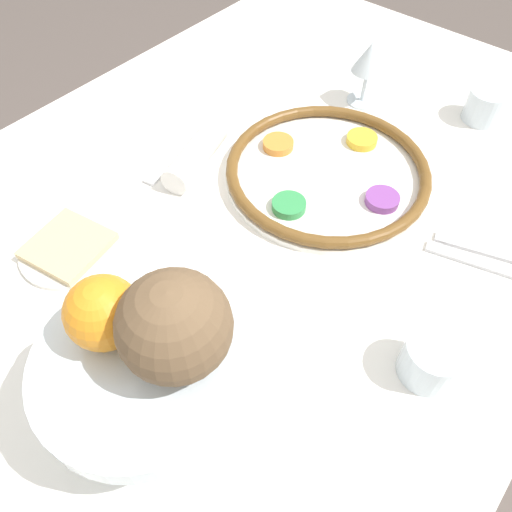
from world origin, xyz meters
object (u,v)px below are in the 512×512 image
at_px(seder_plate, 327,171).
at_px(cup_near, 486,105).
at_px(wine_glass, 370,60).
at_px(orange_fruit, 103,313).
at_px(fruit_stand, 141,371).
at_px(cup_mid, 431,360).
at_px(coconut, 175,326).
at_px(bread_plate, 69,248).
at_px(napkin_roll, 196,155).

height_order(seder_plate, cup_near, cup_near).
bearing_deg(wine_glass, orange_fruit, 8.76).
xyz_separation_m(wine_glass, fruit_stand, (0.70, 0.15, 0.01)).
distance_m(wine_glass, cup_mid, 0.59).
height_order(coconut, bread_plate, coconut).
bearing_deg(coconut, cup_near, 178.10).
height_order(seder_plate, bread_plate, seder_plate).
relative_size(wine_glass, coconut, 1.10).
distance_m(seder_plate, napkin_roll, 0.23).
bearing_deg(seder_plate, fruit_stand, 9.24).
bearing_deg(bread_plate, fruit_stand, 73.45).
height_order(coconut, napkin_roll, coconut).
bearing_deg(fruit_stand, seder_plate, -170.76).
bearing_deg(fruit_stand, bread_plate, -106.55).
relative_size(fruit_stand, coconut, 2.00).
bearing_deg(wine_glass, napkin_roll, -18.55).
bearing_deg(coconut, napkin_roll, -136.23).
bearing_deg(fruit_stand, napkin_roll, -142.17).
bearing_deg(cup_near, napkin_roll, -35.80).
xyz_separation_m(fruit_stand, cup_near, (-0.80, 0.06, -0.07)).
distance_m(coconut, cup_mid, 0.34).
relative_size(napkin_roll, cup_mid, 2.19).
bearing_deg(wine_glass, cup_near, 115.57).
relative_size(wine_glass, bread_plate, 0.83).
xyz_separation_m(fruit_stand, coconut, (-0.03, 0.03, 0.08)).
height_order(wine_glass, coconut, coconut).
height_order(bread_plate, cup_near, cup_near).
distance_m(napkin_roll, cup_near, 0.56).
bearing_deg(orange_fruit, seder_plate, -176.10).
xyz_separation_m(wine_glass, cup_mid, (0.45, 0.38, -0.06)).
xyz_separation_m(cup_near, cup_mid, (0.55, 0.17, 0.00)).
relative_size(fruit_stand, cup_mid, 3.04).
bearing_deg(orange_fruit, fruit_stand, 84.13).
relative_size(napkin_roll, cup_near, 2.19).
height_order(orange_fruit, coconut, coconut).
distance_m(fruit_stand, bread_plate, 0.31).
xyz_separation_m(orange_fruit, cup_near, (-0.80, 0.10, -0.14)).
relative_size(orange_fruit, coconut, 0.70).
relative_size(orange_fruit, napkin_roll, 0.48).
distance_m(fruit_stand, napkin_roll, 0.45).
relative_size(seder_plate, coconut, 3.08).
height_order(fruit_stand, cup_near, fruit_stand).
relative_size(seder_plate, cup_mid, 4.66).
distance_m(seder_plate, cup_near, 0.36).
distance_m(wine_glass, fruit_stand, 0.72).
xyz_separation_m(seder_plate, napkin_roll, (0.12, -0.19, 0.01)).
relative_size(fruit_stand, orange_fruit, 2.87).
height_order(wine_glass, cup_mid, wine_glass).
height_order(wine_glass, cup_near, wine_glass).
xyz_separation_m(fruit_stand, bread_plate, (-0.08, -0.28, -0.09)).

